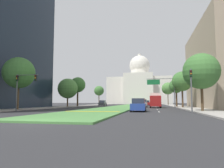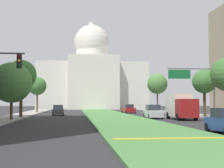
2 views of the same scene
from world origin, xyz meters
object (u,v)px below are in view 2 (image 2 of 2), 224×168
street_tree_left_far (21,75)px  sedan_distant (58,110)px  overhead_guide_sign (196,82)px  street_tree_left_mid (12,83)px  sedan_far_horizon (129,109)px  street_tree_left_distant (37,86)px  sedan_midblock (153,112)px  street_tree_right_far (204,82)px  street_tree_right_distant (157,84)px  capitol_building (92,80)px  box_truck_delivery (181,106)px

street_tree_left_far → sedan_distant: (4.52, 9.81, -5.01)m
overhead_guide_sign → street_tree_left_mid: bearing=179.3°
sedan_far_horizon → overhead_guide_sign: bearing=-80.4°
street_tree_left_distant → sedan_distant: bearing=-70.8°
sedan_midblock → sedan_far_horizon: size_ratio=0.90×
street_tree_left_mid → sedan_midblock: street_tree_left_mid is taller
street_tree_right_far → street_tree_left_far: bearing=178.0°
street_tree_right_distant → sedan_distant: size_ratio=1.95×
overhead_guide_sign → sedan_midblock: overhead_guide_sign is taller
street_tree_left_distant → sedan_midblock: size_ratio=1.77×
overhead_guide_sign → sedan_far_horizon: (-4.38, 25.86, -3.86)m
street_tree_right_distant → sedan_midblock: size_ratio=2.03×
street_tree_left_far → street_tree_left_distant: 24.18m
street_tree_right_distant → capitol_building: bearing=108.5°
overhead_guide_sign → street_tree_left_mid: (-22.31, 0.29, -0.21)m
overhead_guide_sign → street_tree_left_far: size_ratio=0.82×
capitol_building → sedan_midblock: size_ratio=8.22×
capitol_building → overhead_guide_sign: (9.50, -71.22, -4.75)m
capitol_building → street_tree_left_far: (-12.69, -64.60, -3.60)m
box_truck_delivery → street_tree_left_far: bearing=163.8°
sedan_midblock → sedan_distant: (-13.02, 12.86, -0.05)m
overhead_guide_sign → street_tree_right_distant: street_tree_right_distant is taller
street_tree_left_mid → street_tree_left_distant: street_tree_left_distant is taller
street_tree_right_distant → sedan_far_horizon: street_tree_right_distant is taller
sedan_distant → box_truck_delivery: (15.86, -15.74, 0.87)m
overhead_guide_sign → street_tree_left_mid: 22.31m
sedan_distant → capitol_building: bearing=81.5°
street_tree_left_mid → sedan_distant: bearing=74.0°
capitol_building → overhead_guide_sign: size_ratio=5.27×
street_tree_left_distant → sedan_far_horizon: 19.52m
street_tree_left_distant → sedan_far_horizon: bearing=-15.1°
capitol_building → sedan_distant: capitol_building is taller
street_tree_left_far → box_truck_delivery: (20.38, -5.93, -4.14)m
street_tree_left_mid → street_tree_left_distant: bearing=90.7°
sedan_distant → box_truck_delivery: box_truck_delivery is taller
sedan_far_horizon → box_truck_delivery: bearing=-84.2°
street_tree_left_far → box_truck_delivery: bearing=-16.2°
capitol_building → street_tree_right_distant: bearing=-71.5°
sedan_midblock → street_tree_right_distant: bearing=75.1°
street_tree_left_distant → sedan_distant: (5.01, -14.37, -4.68)m
street_tree_left_distant → street_tree_right_distant: street_tree_right_distant is taller
capitol_building → overhead_guide_sign: bearing=-82.4°
capitol_building → street_tree_right_far: capitol_building is taller
sedan_midblock → capitol_building: bearing=94.1°
capitol_building → sedan_midblock: 68.36m
capitol_building → street_tree_left_distant: (-13.18, -40.42, -3.93)m
street_tree_left_mid → street_tree_left_far: bearing=88.9°
sedan_distant → overhead_guide_sign: bearing=-42.9°
sedan_midblock → sedan_far_horizon: bearing=89.3°
overhead_guide_sign → street_tree_left_mid: size_ratio=0.95×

